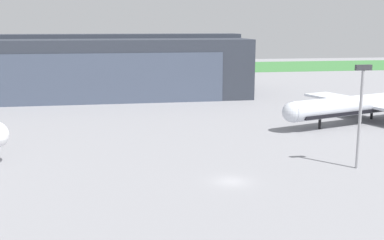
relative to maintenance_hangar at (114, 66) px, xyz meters
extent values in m
plane|color=gray|center=(14.95, -86.82, -8.50)|extent=(440.00, 440.00, 0.00)
cube|color=#3A763A|center=(14.95, 82.91, -8.46)|extent=(440.00, 56.00, 0.08)
cube|color=#2D333D|center=(0.00, 0.09, -0.14)|extent=(76.69, 39.84, 16.70)
cube|color=#424C60|center=(0.00, -19.98, -1.81)|extent=(58.29, 0.30, 13.36)
cube|color=#2D333D|center=(0.00, 0.09, 8.81)|extent=(76.69, 9.56, 1.20)
cylinder|color=silver|center=(55.28, -52.76, -4.41)|extent=(44.31, 18.33, 4.11)
sphere|color=silver|center=(33.78, -59.97, -4.41)|extent=(3.95, 3.95, 3.95)
cube|color=black|center=(55.28, -52.76, -5.54)|extent=(40.88, 17.21, 0.72)
cube|color=silver|center=(52.87, -42.71, -4.93)|extent=(12.71, 19.68, 0.56)
cylinder|color=gray|center=(52.57, -44.35, -6.36)|extent=(4.42, 3.39, 2.26)
cylinder|color=black|center=(40.66, -57.66, -7.48)|extent=(0.56, 0.56, 2.03)
cylinder|color=black|center=(56.31, -50.13, -7.48)|extent=(0.56, 0.56, 2.03)
cylinder|color=#99999E|center=(34.69, -83.87, -1.28)|extent=(0.44, 0.44, 14.42)
cube|color=#333338|center=(34.69, -83.87, 6.33)|extent=(2.40, 0.50, 0.80)
camera|label=1|loc=(-0.33, -146.43, 12.38)|focal=44.61mm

